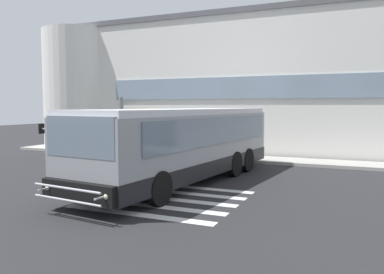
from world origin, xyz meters
name	(u,v)px	position (x,y,z in m)	size (l,w,h in m)	color
ground_plane	(170,173)	(0.00, 0.00, -0.01)	(80.00, 90.00, 0.02)	#232326
bay_paint_stripes	(168,199)	(2.00, -4.20, 0.00)	(4.40, 3.96, 0.01)	silver
terminal_building	(236,88)	(-0.69, 11.62, 4.05)	(23.26, 13.80, 8.12)	silver
boarding_curb	(210,157)	(0.00, 4.80, 0.07)	(25.46, 2.00, 0.15)	#9E9B93
entry_support_column	(121,123)	(-6.03, 5.40, 1.74)	(0.28, 0.28, 3.18)	slate
bus_main_foreground	(184,146)	(1.35, -1.60, 1.33)	(4.15, 10.98, 2.70)	gray
passenger_near_column	(123,135)	(-5.24, 4.37, 1.11)	(0.55, 0.47, 1.68)	#2D2D33
passenger_by_doorway	(147,136)	(-3.96, 4.86, 1.08)	(0.39, 0.51, 1.68)	#1E2338
safety_bollard_yellow	(196,152)	(-0.34, 3.60, 0.45)	(0.18, 0.18, 0.90)	yellow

